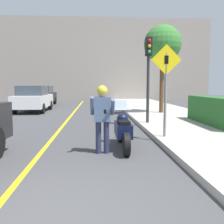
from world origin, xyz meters
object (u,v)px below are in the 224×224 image
at_px(crossing_sign, 166,82).
at_px(parked_car_black, 42,95).
at_px(motorcycle, 123,130).
at_px(street_tree, 163,45).
at_px(person_biker, 102,112).
at_px(traffic_light, 148,63).
at_px(parked_car_white, 33,99).

relative_size(crossing_sign, parked_car_black, 0.66).
bearing_deg(motorcycle, street_tree, 67.80).
bearing_deg(parked_car_black, person_biker, -73.11).
relative_size(motorcycle, crossing_sign, 0.77).
relative_size(motorcycle, traffic_light, 0.61).
bearing_deg(traffic_light, person_biker, -116.21).
height_order(motorcycle, parked_car_black, parked_car_black).
bearing_deg(parked_car_white, motorcycle, -64.13).
bearing_deg(parked_car_black, crossing_sign, -65.16).
height_order(crossing_sign, parked_car_black, crossing_sign).
bearing_deg(crossing_sign, parked_car_black, 114.84).
bearing_deg(parked_car_white, parked_car_black, 95.70).
distance_m(motorcycle, crossing_sign, 2.03).
height_order(traffic_light, parked_car_black, traffic_light).
bearing_deg(street_tree, crossing_sign, -104.02).
relative_size(traffic_light, street_tree, 0.71).
relative_size(crossing_sign, street_tree, 0.56).
distance_m(parked_car_white, parked_car_black, 5.27).
distance_m(motorcycle, traffic_light, 4.40).
bearing_deg(traffic_light, motorcycle, -111.78).
distance_m(motorcycle, parked_car_white, 10.96).
height_order(motorcycle, street_tree, street_tree).
distance_m(person_biker, parked_car_white, 11.17).
bearing_deg(street_tree, parked_car_white, 162.71).
distance_m(traffic_light, parked_car_white, 9.00).
xyz_separation_m(motorcycle, person_biker, (-0.57, -0.49, 0.55)).
xyz_separation_m(motorcycle, parked_car_black, (-5.30, 15.09, 0.36)).
height_order(parked_car_white, parked_car_black, same).
xyz_separation_m(motorcycle, traffic_light, (1.43, 3.58, 2.11)).
xyz_separation_m(street_tree, parked_car_white, (-7.81, 2.43, -3.12)).
relative_size(person_biker, parked_car_black, 0.41).
distance_m(crossing_sign, parked_car_black, 15.87).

